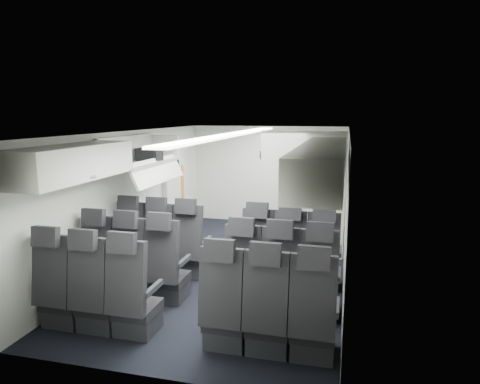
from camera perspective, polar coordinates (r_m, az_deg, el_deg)
The scene contains 14 objects.
cabin_shell at distance 6.64m, azimuth -0.83°, elevation -0.82°, with size 3.41×6.01×2.16m.
seat_row_front at distance 6.32m, azimuth -2.06°, elevation -8.16°, with size 3.33×0.56×1.24m.
seat_row_mid at distance 5.52m, azimuth -4.68°, elevation -11.02°, with size 3.33×0.56×1.24m.
seat_row_rear at distance 4.74m, azimuth -8.27°, elevation -14.81°, with size 3.33×0.56×1.24m.
overhead_bin_left_rear at distance 5.30m, azimuth -21.47°, elevation 3.67°, with size 0.53×1.80×0.40m.
overhead_bin_left_front_open at distance 6.83m, azimuth -13.21°, elevation 4.42°, with size 0.64×1.70×0.72m.
overhead_bin_right_rear at distance 4.34m, azimuth 10.37°, elevation 2.88°, with size 0.53×1.80×0.40m.
overhead_bin_right_front at distance 6.08m, azimuth 11.45°, elevation 4.95°, with size 0.53×1.70×0.40m.
bulkhead_partition at distance 7.25m, azimuth 8.30°, elevation -0.36°, with size 1.40×0.15×2.13m.
galley_unit at distance 9.16m, azimuth 9.31°, elevation 1.05°, with size 0.85×0.52×1.90m.
boarding_door at distance 8.64m, azimuth -8.74°, elevation 0.54°, with size 0.12×1.27×1.86m.
flight_attendant at distance 7.99m, azimuth 4.03°, elevation -0.60°, with size 0.65×0.43×1.79m, color black.
carry_on_bag at distance 6.97m, azimuth -12.00°, elevation 4.85°, with size 0.37×0.26×0.22m, color black.
papers at distance 7.89m, azimuth 5.34°, elevation 0.30°, with size 0.19×0.02×0.13m, color white.
Camera 1 is at (1.66, -6.30, 2.41)m, focal length 32.00 mm.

